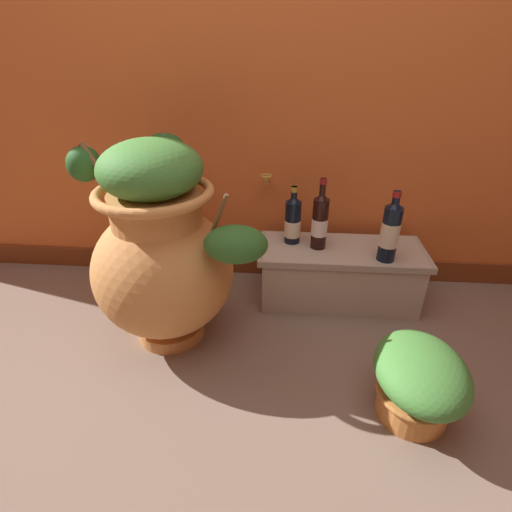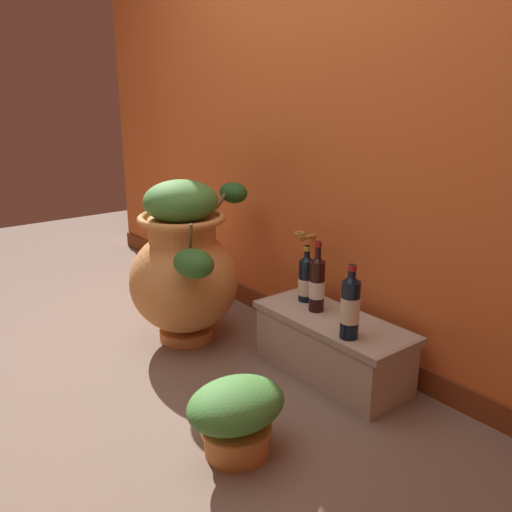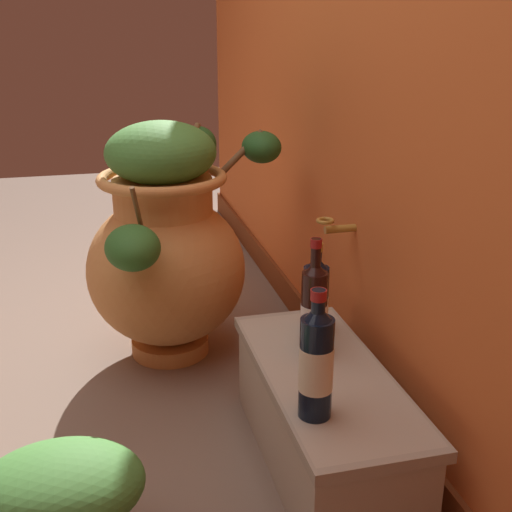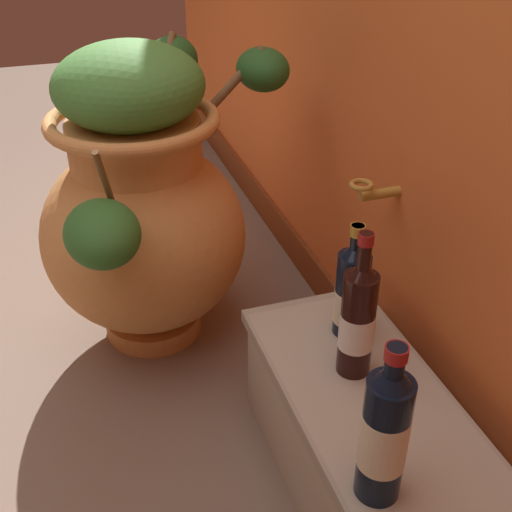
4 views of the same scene
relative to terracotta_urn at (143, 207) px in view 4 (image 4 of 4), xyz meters
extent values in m
cube|color=brown|center=(0.35, 0.54, -0.36)|extent=(4.40, 0.02, 0.12)
cylinder|color=#B28433|center=(0.38, 0.50, 0.14)|extent=(0.02, 0.10, 0.02)
torus|color=#B28433|center=(0.38, 0.45, 0.17)|extent=(0.06, 0.06, 0.01)
cylinder|color=#D68E4C|center=(0.00, 0.00, -0.39)|extent=(0.28, 0.28, 0.06)
ellipsoid|color=#D68E4C|center=(0.00, 0.00, -0.09)|extent=(0.56, 0.56, 0.53)
cylinder|color=#D68E4C|center=(0.00, 0.00, 0.17)|extent=(0.34, 0.34, 0.15)
torus|color=#D68E4C|center=(0.00, 0.00, 0.25)|extent=(0.44, 0.44, 0.04)
cylinder|color=brown|center=(-0.26, 0.13, 0.29)|extent=(0.17, 0.11, 0.19)
ellipsoid|color=#235623|center=(-0.34, 0.17, 0.29)|extent=(0.13, 0.15, 0.14)
cylinder|color=brown|center=(0.25, -0.11, 0.20)|extent=(0.09, 0.05, 0.19)
ellipsoid|color=#2D6628|center=(0.31, -0.13, 0.11)|extent=(0.23, 0.17, 0.13)
cylinder|color=brown|center=(-0.05, 0.28, 0.31)|extent=(0.05, 0.18, 0.17)
ellipsoid|color=#235623|center=(-0.06, 0.36, 0.32)|extent=(0.18, 0.14, 0.11)
ellipsoid|color=#428438|center=(0.00, 0.00, 0.33)|extent=(0.37, 0.37, 0.21)
cube|color=#B2A893|center=(0.75, 0.33, -0.27)|extent=(0.73, 0.31, 0.29)
cube|color=#A09785|center=(0.75, 0.33, -0.14)|extent=(0.78, 0.32, 0.03)
cylinder|color=black|center=(0.64, 0.33, -0.01)|extent=(0.07, 0.07, 0.24)
cone|color=black|center=(0.64, 0.33, 0.12)|extent=(0.07, 0.07, 0.04)
cylinder|color=black|center=(0.64, 0.33, 0.16)|extent=(0.03, 0.03, 0.10)
cylinder|color=maroon|center=(0.64, 0.33, 0.20)|extent=(0.03, 0.03, 0.02)
cylinder|color=silver|center=(0.64, 0.33, -0.02)|extent=(0.07, 0.07, 0.08)
cylinder|color=black|center=(0.52, 0.38, -0.02)|extent=(0.08, 0.08, 0.20)
cone|color=black|center=(0.52, 0.38, 0.09)|extent=(0.08, 0.08, 0.04)
cylinder|color=black|center=(0.52, 0.38, 0.11)|extent=(0.03, 0.03, 0.07)
cylinder|color=#B7932D|center=(0.52, 0.38, 0.14)|extent=(0.03, 0.03, 0.02)
cylinder|color=beige|center=(0.52, 0.38, -0.05)|extent=(0.08, 0.08, 0.08)
cylinder|color=black|center=(0.93, 0.23, 0.00)|extent=(0.08, 0.08, 0.25)
cone|color=black|center=(0.93, 0.23, 0.13)|extent=(0.08, 0.08, 0.04)
cylinder|color=black|center=(0.93, 0.23, 0.16)|extent=(0.03, 0.03, 0.07)
cylinder|color=maroon|center=(0.93, 0.23, 0.18)|extent=(0.04, 0.04, 0.02)
cylinder|color=beige|center=(0.93, 0.23, 0.00)|extent=(0.08, 0.08, 0.11)
camera|label=1|loc=(0.48, -1.32, 0.73)|focal=27.22mm
camera|label=2|loc=(2.34, -1.36, 0.88)|focal=38.44mm
camera|label=3|loc=(2.17, -0.22, 0.75)|focal=45.58mm
camera|label=4|loc=(1.56, -0.19, 0.80)|focal=45.01mm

